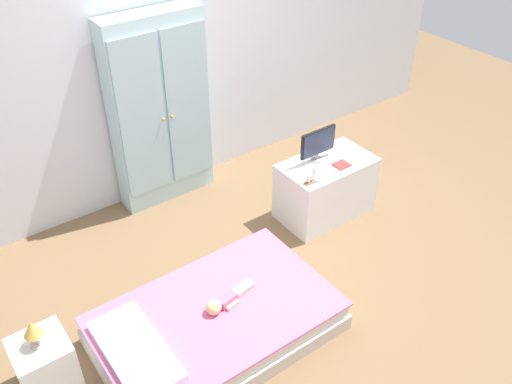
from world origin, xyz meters
name	(u,v)px	position (x,y,z in m)	size (l,w,h in m)	color
ground_plane	(277,278)	(0.00, 0.00, -0.01)	(10.00, 10.00, 0.02)	brown
back_wall	(159,38)	(0.00, 1.57, 1.35)	(6.40, 0.05, 2.70)	silver
bed	(216,323)	(-0.66, -0.19, 0.12)	(1.52, 0.96, 0.24)	beige
pillow	(135,351)	(-1.21, -0.19, 0.26)	(0.32, 0.69, 0.05)	silver
doll	(222,302)	(-0.60, -0.19, 0.27)	(0.39, 0.15, 0.10)	#D6668E
nightstand	(45,366)	(-1.67, 0.07, 0.19)	(0.32, 0.32, 0.38)	white
table_lamp	(33,330)	(-1.67, 0.07, 0.51)	(0.11, 0.11, 0.18)	#B7B2AD
wardrobe	(160,111)	(-0.13, 1.42, 0.82)	(0.82, 0.26, 1.63)	silver
tv_stand	(325,188)	(0.79, 0.38, 0.26)	(0.77, 0.45, 0.51)	white
tv_monitor	(318,143)	(0.74, 0.46, 0.67)	(0.33, 0.10, 0.28)	#99999E
rocking_horse_toy	(312,176)	(0.50, 0.24, 0.58)	(0.11, 0.04, 0.13)	#8E6642
book_red	(342,165)	(0.85, 0.28, 0.52)	(0.12, 0.11, 0.01)	#CC3838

